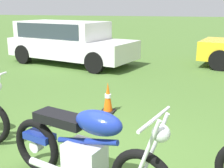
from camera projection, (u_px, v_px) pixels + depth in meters
motorcycle_blue at (84, 150)px, 2.91m from camera, size 1.98×0.78×1.02m
car_white at (67, 39)px, 9.69m from camera, size 4.64×2.63×1.43m
traffic_cone at (108, 98)px, 5.24m from camera, size 0.25×0.25×0.57m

